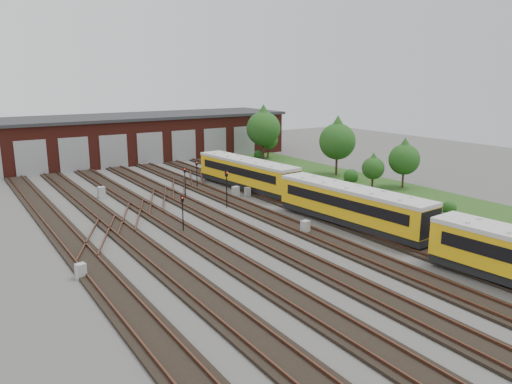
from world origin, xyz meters
TOP-DOWN VIEW (x-y plane):
  - ground at (0.00, 0.00)m, footprint 120.00×120.00m
  - track_network at (-0.17, 0.59)m, footprint 30.40×70.00m
  - maintenance_shed at (-0.01, 39.97)m, footprint 51.00×12.50m
  - grass_verge at (19.00, 10.00)m, footprint 8.00×55.00m
  - metro_train at (6.00, -2.08)m, footprint 3.82×46.49m
  - signal_mast_0 at (-6.04, 3.83)m, footprint 0.26×0.25m
  - signal_mast_1 at (0.55, 8.60)m, footprint 0.31×0.29m
  - signal_mast_2 at (1.93, 17.57)m, footprint 0.24×0.22m
  - signal_mast_3 at (-1.26, 13.70)m, footprint 0.28×0.27m
  - relay_cabinet_0 at (-15.00, -1.04)m, footprint 0.65×0.57m
  - relay_cabinet_1 at (-8.09, 18.73)m, footprint 0.70×0.59m
  - relay_cabinet_2 at (1.79, -1.48)m, footprint 0.75×0.68m
  - relay_cabinet_3 at (3.38, 11.78)m, footprint 0.67×0.57m
  - relay_cabinet_4 at (4.52, 11.37)m, footprint 0.60×0.52m
  - tree_0 at (17.86, 28.53)m, footprint 4.83×4.83m
  - tree_1 at (19.59, 29.88)m, footprint 2.93×2.93m
  - tree_2 at (19.44, 14.76)m, footprint 4.39×4.39m
  - tree_3 at (17.59, 6.92)m, footprint 2.40×2.40m
  - tree_4 at (20.72, 5.49)m, footprint 3.32×3.32m
  - bush_0 at (16.52, -3.56)m, footprint 1.22×1.22m
  - bush_1 at (18.33, 11.00)m, footprint 1.70×1.70m
  - bush_2 at (18.69, 31.15)m, footprint 1.31×1.31m

SIDE VIEW (x-z plane):
  - ground at x=0.00m, z-range 0.00..0.00m
  - grass_verge at x=19.00m, z-range 0.00..0.05m
  - track_network at x=-0.17m, z-range -0.06..0.27m
  - relay_cabinet_4 at x=4.52m, z-range 0.00..0.91m
  - relay_cabinet_0 at x=-15.00m, z-range 0.00..0.95m
  - relay_cabinet_2 at x=1.79m, z-range 0.00..1.04m
  - relay_cabinet_3 at x=3.38m, z-range 0.00..1.06m
  - relay_cabinet_1 at x=-8.09m, z-range 0.00..1.12m
  - bush_0 at x=16.52m, z-range 0.00..1.22m
  - bush_2 at x=18.69m, z-range 0.00..1.31m
  - bush_1 at x=18.33m, z-range 0.00..1.70m
  - metro_train at x=6.00m, z-range 0.37..3.33m
  - signal_mast_2 at x=1.93m, z-range 0.41..3.35m
  - signal_mast_0 at x=-6.04m, z-range 0.41..3.39m
  - signal_mast_3 at x=-1.26m, z-range 0.43..3.58m
  - signal_mast_1 at x=0.55m, z-range 0.48..3.95m
  - tree_3 at x=17.59m, z-range 0.56..4.54m
  - tree_1 at x=19.59m, z-range 0.69..5.54m
  - maintenance_shed at x=-0.01m, z-range 0.03..6.38m
  - tree_4 at x=20.72m, z-range 0.78..6.28m
  - tree_2 at x=19.44m, z-range 1.04..8.32m
  - tree_0 at x=17.86m, z-range 1.14..9.15m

